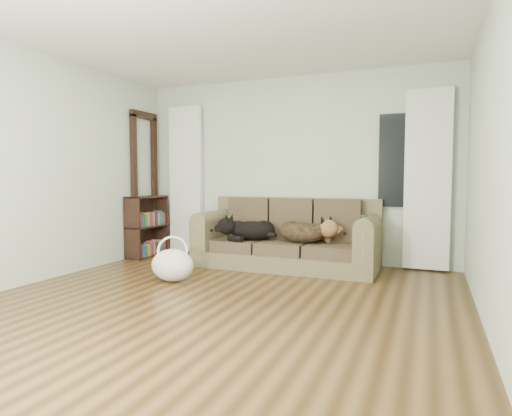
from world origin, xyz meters
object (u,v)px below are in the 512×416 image
at_px(dog_shepherd, 305,232).
at_px(bookshelf, 147,223).
at_px(dog_black_lab, 250,230).
at_px(tote_bag, 173,267).
at_px(sofa, 286,233).

distance_m(dog_shepherd, bookshelf, 2.45).
bearing_deg(dog_black_lab, tote_bag, -121.81).
bearing_deg(dog_black_lab, dog_shepherd, -5.00).
xyz_separation_m(tote_bag, bookshelf, (-1.24, 1.20, 0.34)).
bearing_deg(tote_bag, bookshelf, 135.77).
xyz_separation_m(sofa, dog_shepherd, (0.27, -0.06, 0.04)).
distance_m(sofa, tote_bag, 1.58).
bearing_deg(sofa, dog_black_lab, -166.90).
relative_size(sofa, bookshelf, 2.60).
bearing_deg(sofa, dog_shepherd, -11.58).
relative_size(sofa, tote_bag, 4.68).
height_order(sofa, tote_bag, sofa).
bearing_deg(bookshelf, dog_black_lab, 4.88).
xyz_separation_m(dog_black_lab, bookshelf, (-1.71, 0.08, 0.02)).
height_order(dog_black_lab, dog_shepherd, dog_shepherd).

